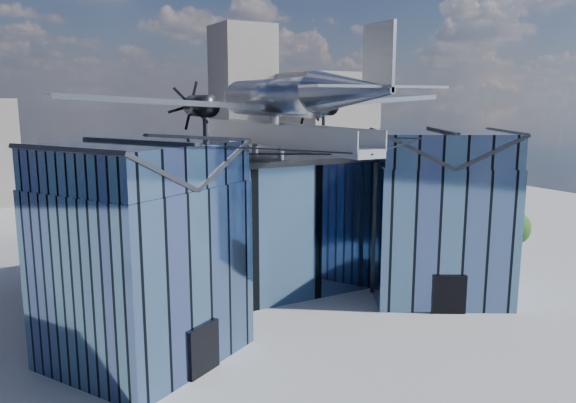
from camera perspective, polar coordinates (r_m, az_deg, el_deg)
ground_plane at (r=37.54m, az=1.50°, el=-11.37°), size 120.00×120.00×0.00m
museum at (r=40.87m, az=-2.57°, el=-1.45°), size 32.88×24.50×17.60m
bg_towers at (r=82.91m, az=-15.53°, el=7.29°), size 77.00×24.50×26.00m
tree_plaza_e at (r=51.19m, az=21.85°, el=-2.50°), size 3.73×3.73×4.68m
tree_side_e at (r=59.62m, az=11.12°, el=0.62°), size 3.87×3.87×5.93m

